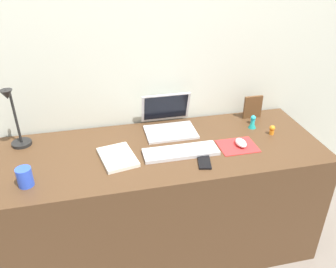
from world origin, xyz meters
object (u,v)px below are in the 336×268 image
(mouse, at_px, (241,143))
(toy_figurine_teal, at_px, (252,124))
(toy_figurine_orange, at_px, (272,129))
(picture_frame, at_px, (253,107))
(coffee_mug, at_px, (25,177))
(laptop, at_px, (168,121))
(notebook_pad, at_px, (118,157))
(desk_lamp, at_px, (15,120))
(toy_figurine_cyan, at_px, (253,119))
(keyboard, at_px, (181,152))
(cell_phone, at_px, (204,162))

(mouse, xyz_separation_m, toy_figurine_teal, (0.16, 0.19, 0.01))
(toy_figurine_orange, bearing_deg, toy_figurine_teal, 128.07)
(picture_frame, relative_size, coffee_mug, 1.58)
(laptop, height_order, notebook_pad, laptop)
(picture_frame, bearing_deg, desk_lamp, -177.87)
(mouse, relative_size, picture_frame, 0.64)
(desk_lamp, relative_size, picture_frame, 2.41)
(toy_figurine_cyan, bearing_deg, picture_frame, 69.88)
(keyboard, relative_size, desk_lamp, 1.13)
(cell_phone, relative_size, notebook_pad, 0.53)
(mouse, xyz_separation_m, desk_lamp, (-1.21, 0.26, 0.15))
(keyboard, bearing_deg, coffee_mug, -172.26)
(mouse, xyz_separation_m, toy_figurine_orange, (0.23, 0.09, 0.01))
(laptop, distance_m, cell_phone, 0.42)
(keyboard, height_order, picture_frame, picture_frame)
(notebook_pad, bearing_deg, laptop, 27.30)
(notebook_pad, relative_size, toy_figurine_teal, 4.57)
(cell_phone, bearing_deg, notebook_pad, 174.83)
(cell_phone, bearing_deg, mouse, 36.68)
(keyboard, distance_m, desk_lamp, 0.91)
(mouse, height_order, toy_figurine_cyan, toy_figurine_cyan)
(coffee_mug, bearing_deg, cell_phone, -0.49)
(desk_lamp, xyz_separation_m, toy_figurine_cyan, (1.39, -0.03, -0.14))
(toy_figurine_orange, relative_size, toy_figurine_cyan, 1.02)
(cell_phone, bearing_deg, desk_lamp, 170.68)
(laptop, bearing_deg, toy_figurine_teal, -11.81)
(cell_phone, bearing_deg, coffee_mug, -168.19)
(toy_figurine_teal, bearing_deg, notebook_pad, -169.08)
(laptop, height_order, toy_figurine_teal, laptop)
(picture_frame, height_order, toy_figurine_orange, picture_frame)
(notebook_pad, height_order, coffee_mug, coffee_mug)
(keyboard, xyz_separation_m, cell_phone, (0.10, -0.11, -0.01))
(laptop, distance_m, picture_frame, 0.56)
(notebook_pad, xyz_separation_m, toy_figurine_orange, (0.92, 0.06, 0.02))
(mouse, relative_size, desk_lamp, 0.27)
(toy_figurine_cyan, bearing_deg, notebook_pad, -166.24)
(desk_lamp, bearing_deg, toy_figurine_cyan, -1.11)
(desk_lamp, distance_m, notebook_pad, 0.59)
(mouse, height_order, notebook_pad, mouse)
(desk_lamp, height_order, toy_figurine_teal, desk_lamp)
(coffee_mug, height_order, toy_figurine_teal, coffee_mug)
(toy_figurine_orange, bearing_deg, notebook_pad, -176.13)
(notebook_pad, height_order, toy_figurine_cyan, toy_figurine_cyan)
(keyboard, xyz_separation_m, picture_frame, (0.56, 0.32, 0.06))
(mouse, bearing_deg, toy_figurine_cyan, 52.43)
(coffee_mug, height_order, toy_figurine_orange, coffee_mug)
(desk_lamp, height_order, picture_frame, desk_lamp)
(mouse, distance_m, notebook_pad, 0.69)
(laptop, relative_size, coffee_mug, 3.16)
(keyboard, xyz_separation_m, toy_figurine_orange, (0.58, 0.09, 0.02))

